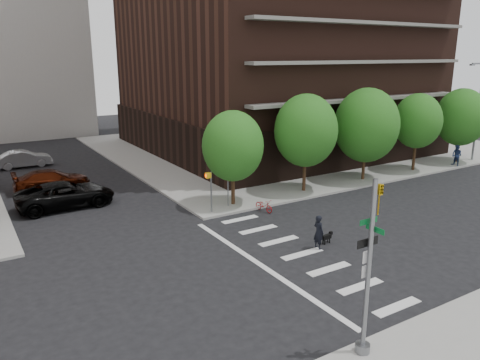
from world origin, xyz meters
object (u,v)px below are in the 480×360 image
(dog_walker, at_px, (319,232))
(pedestrian_far, at_px, (457,155))
(parked_car_maroon, at_px, (52,180))
(parked_car_silver, at_px, (24,159))
(scooter, at_px, (264,205))
(parked_car_black, at_px, (66,195))
(traffic_signal, at_px, (368,282))

(dog_walker, relative_size, pedestrian_far, 0.98)
(dog_walker, bearing_deg, pedestrian_far, -71.98)
(parked_car_maroon, bearing_deg, parked_car_silver, 7.06)
(parked_car_silver, bearing_deg, scooter, -151.36)
(parked_car_black, xyz_separation_m, parked_car_maroon, (0.00, 4.71, -0.08))
(traffic_signal, distance_m, scooter, 15.24)
(parked_car_silver, bearing_deg, parked_car_maroon, -174.83)
(parked_car_maroon, distance_m, pedestrian_far, 33.89)
(parked_car_black, xyz_separation_m, dog_walker, (9.64, -13.87, 0.05))
(traffic_signal, height_order, parked_car_black, traffic_signal)
(parked_car_silver, xyz_separation_m, scooter, (11.35, -21.16, -0.36))
(parked_car_black, distance_m, pedestrian_far, 32.64)
(parked_car_silver, bearing_deg, parked_car_black, -176.46)
(parked_car_maroon, distance_m, parked_car_silver, 8.99)
(parked_car_black, distance_m, dog_walker, 16.89)
(traffic_signal, xyz_separation_m, parked_car_black, (-5.03, 21.49, -1.84))
(parked_car_silver, bearing_deg, traffic_signal, -170.24)
(parked_car_silver, xyz_separation_m, dog_walker, (10.39, -27.53, 0.15))
(traffic_signal, distance_m, pedestrian_far, 30.88)
(scooter, height_order, dog_walker, dog_walker)
(parked_car_maroon, xyz_separation_m, parked_car_silver, (-0.74, 8.95, -0.01))
(dog_walker, bearing_deg, scooter, -8.86)
(parked_car_black, height_order, pedestrian_far, pedestrian_far)
(parked_car_black, bearing_deg, dog_walker, -146.76)
(traffic_signal, relative_size, scooter, 3.96)
(traffic_signal, bearing_deg, parked_car_silver, 99.33)
(parked_car_black, distance_m, parked_car_maroon, 4.71)
(scooter, bearing_deg, pedestrian_far, -5.41)
(parked_car_black, distance_m, parked_car_silver, 13.69)
(scooter, relative_size, pedestrian_far, 0.81)
(parked_car_black, bearing_deg, parked_car_maroon, -1.57)
(parked_car_black, bearing_deg, scooter, -126.82)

